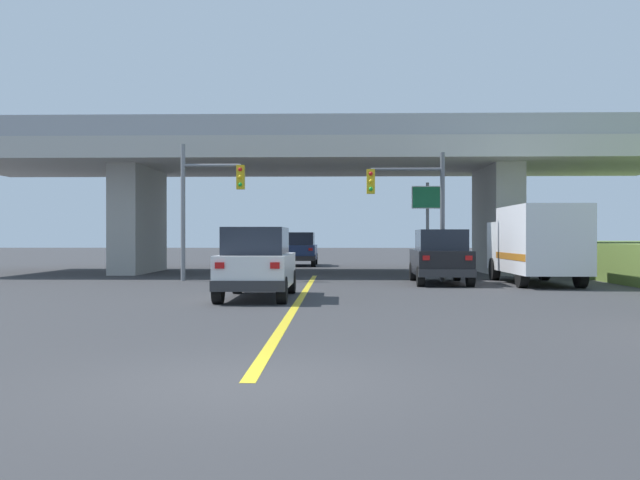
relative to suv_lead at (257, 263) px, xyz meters
name	(u,v)px	position (x,y,z in m)	size (l,w,h in m)	color
ground	(317,273)	(1.23, 14.89, -1.01)	(160.00, 160.00, 0.00)	#353538
overpass_bridge	(317,170)	(1.23, 14.89, 4.00)	(34.81, 9.91, 6.94)	#B7B5AD
lane_divider_stripe	(301,298)	(1.23, 0.15, -1.01)	(0.20, 24.10, 0.01)	yellow
suv_lead	(257,263)	(0.00, 0.00, 0.00)	(1.93, 4.71, 2.02)	silver
suv_crossing	(440,257)	(6.11, 6.72, 0.00)	(2.11, 4.80, 2.02)	black
box_truck	(536,243)	(9.61, 6.47, 0.51)	(2.33, 6.56, 2.87)	silver
sedan_oncoming	(300,249)	(-0.04, 23.55, 0.00)	(1.98, 4.73, 2.02)	navy
traffic_signal_nearside	(415,199)	(5.31, 8.00, 2.21)	(3.06, 0.36, 5.06)	#56595E
traffic_signal_farside	(204,197)	(-3.08, 8.31, 2.35)	(2.56, 0.36, 5.46)	slate
highway_sign	(428,208)	(6.33, 12.46, 2.05)	(1.45, 0.17, 4.22)	slate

